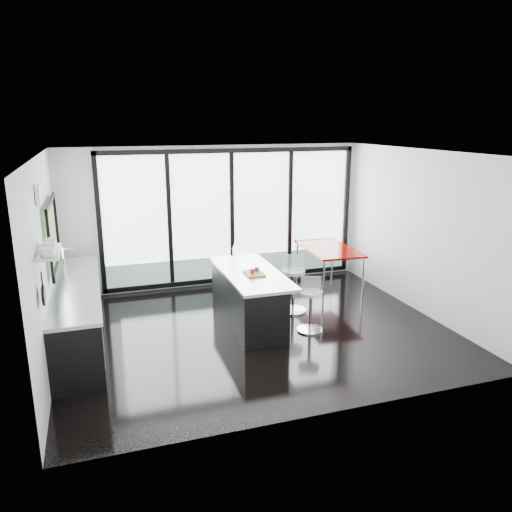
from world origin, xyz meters
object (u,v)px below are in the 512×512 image
object	(u,v)px
bar_stool_far	(293,291)
red_table	(328,268)
bar_stool_near	(310,311)
island	(248,297)

from	to	relation	value
bar_stool_far	red_table	xyz separation A→B (m)	(1.14, 0.94, 0.04)
bar_stool_near	red_table	bearing A→B (deg)	79.40
bar_stool_near	red_table	world-z (taller)	red_table
bar_stool_far	red_table	distance (m)	1.48
bar_stool_far	red_table	size ratio (longest dim) A/B	0.49
bar_stool_near	bar_stool_far	world-z (taller)	bar_stool_far
island	red_table	bearing A→B (deg)	29.43
island	red_table	world-z (taller)	island
island	bar_stool_far	bearing A→B (deg)	13.23
island	bar_stool_near	distance (m)	1.07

